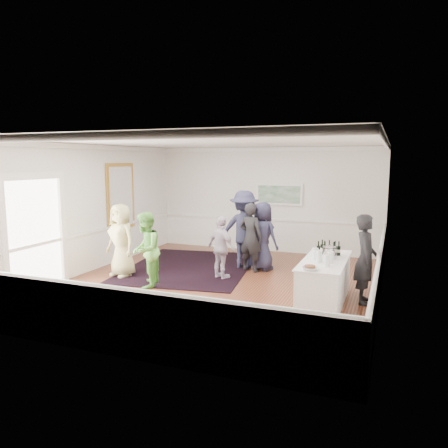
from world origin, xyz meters
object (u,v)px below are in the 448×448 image
at_px(guest_navy, 262,236).
at_px(nut_bowl, 310,268).
at_px(guest_dark_b, 251,237).
at_px(ice_bucket, 329,253).
at_px(guest_dark_a, 244,229).
at_px(guest_green, 146,250).
at_px(serving_table, 324,281).
at_px(guest_lilac, 221,248).
at_px(bartender, 365,259).
at_px(guest_tan, 121,240).

bearing_deg(guest_navy, nut_bowl, 140.53).
relative_size(guest_dark_b, ice_bucket, 6.75).
bearing_deg(guest_dark_a, guest_green, 51.40).
distance_m(serving_table, guest_lilac, 2.74).
distance_m(guest_green, nut_bowl, 3.78).
bearing_deg(bartender, guest_navy, 49.92).
distance_m(guest_lilac, guest_dark_a, 1.28).
relative_size(guest_green, guest_dark_b, 0.96).
bearing_deg(guest_navy, guest_tan, 52.06).
bearing_deg(ice_bucket, guest_green, -173.44).
bearing_deg(guest_lilac, guest_tan, 42.80).
bearing_deg(nut_bowl, guest_dark_a, 126.44).
xyz_separation_m(guest_tan, guest_dark_a, (2.48, 1.93, 0.13)).
bearing_deg(guest_dark_b, guest_tan, 43.87).
xyz_separation_m(guest_tan, guest_green, (1.04, -0.58, -0.04)).
distance_m(ice_bucket, nut_bowl, 1.05).
xyz_separation_m(guest_dark_a, ice_bucket, (2.47, -2.06, -0.02)).
height_order(guest_dark_b, nut_bowl, guest_dark_b).
bearing_deg(serving_table, nut_bowl, -97.88).
height_order(guest_dark_a, nut_bowl, guest_dark_a).
xyz_separation_m(bartender, guest_dark_b, (-2.86, 1.54, -0.01)).
bearing_deg(serving_table, guest_lilac, 159.82).
xyz_separation_m(bartender, guest_tan, (-5.63, -0.06, 0.00)).
bearing_deg(ice_bucket, guest_dark_a, 140.17).
relative_size(bartender, guest_dark_a, 0.87).
height_order(guest_tan, nut_bowl, guest_tan).
height_order(guest_tan, guest_dark_b, guest_tan).
relative_size(guest_lilac, nut_bowl, 5.31).
xyz_separation_m(guest_tan, guest_lilac, (2.34, 0.69, -0.14)).
bearing_deg(guest_dark_b, bartender, 165.72).
relative_size(bartender, guest_dark_b, 1.01).
bearing_deg(guest_dark_b, serving_table, 152.96).
xyz_separation_m(guest_tan, ice_bucket, (4.96, -0.13, 0.11)).
xyz_separation_m(serving_table, guest_dark_a, (-2.41, 2.18, 0.57)).
xyz_separation_m(bartender, guest_dark_a, (-3.15, 1.87, 0.13)).
height_order(guest_tan, ice_bucket, guest_tan).
bearing_deg(guest_green, guest_dark_b, 124.08).
distance_m(serving_table, guest_navy, 2.88).
bearing_deg(guest_tan, guest_lilac, 33.93).
xyz_separation_m(guest_lilac, guest_dark_b, (0.43, 0.91, 0.13)).
bearing_deg(guest_dark_a, nut_bowl, 117.74).
bearing_deg(guest_lilac, serving_table, -173.71).
bearing_deg(guest_dark_a, serving_table, 129.18).
xyz_separation_m(guest_lilac, guest_dark_a, (0.15, 1.24, 0.27)).
height_order(bartender, nut_bowl, bartender).
distance_m(serving_table, nut_bowl, 1.04).
relative_size(bartender, guest_lilac, 1.18).
bearing_deg(guest_navy, ice_bucket, 154.65).
distance_m(guest_lilac, guest_navy, 1.35).
xyz_separation_m(serving_table, guest_navy, (-1.90, 2.12, 0.44)).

